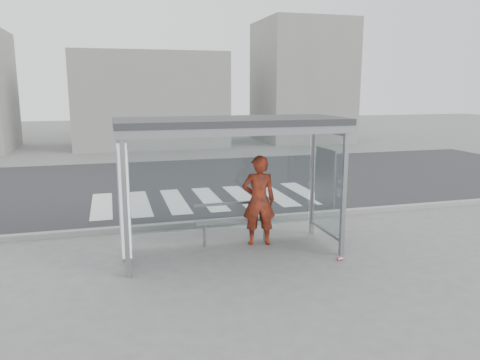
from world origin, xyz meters
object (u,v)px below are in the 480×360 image
object	(u,v)px
bench	(235,220)
soda_can	(340,259)
person	(259,200)
bus_shelter	(211,152)

from	to	relation	value
bench	soda_can	bearing A→B (deg)	-41.29
person	bus_shelter	bearing A→B (deg)	25.51
person	soda_can	size ratio (longest dim) A/B	16.85
bus_shelter	person	world-z (taller)	bus_shelter
bus_shelter	bench	distance (m)	1.64
bus_shelter	person	distance (m)	1.50
bench	soda_can	distance (m)	2.25
bus_shelter	bench	xyz separation A→B (m)	(0.57, 0.44, -1.48)
bus_shelter	bench	world-z (taller)	bus_shelter
bench	bus_shelter	bearing A→B (deg)	-142.23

